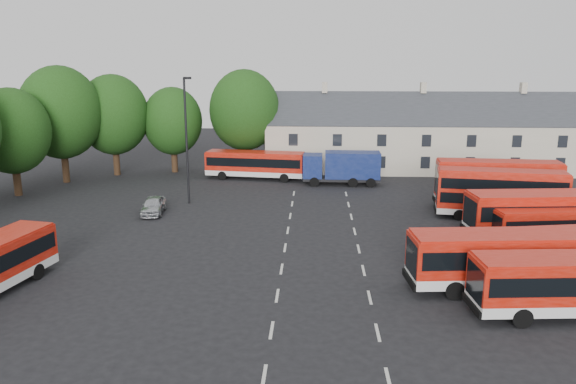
% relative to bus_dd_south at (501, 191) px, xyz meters
% --- Properties ---
extents(ground, '(140.00, 140.00, 0.00)m').
position_rel_bus_dd_south_xyz_m(ground, '(-16.78, -9.88, -2.29)').
color(ground, black).
rests_on(ground, ground).
extents(lane_markings, '(5.15, 33.80, 0.01)m').
position_rel_bus_dd_south_xyz_m(lane_markings, '(-14.28, -7.88, -2.29)').
color(lane_markings, beige).
rests_on(lane_markings, ground).
extents(treeline, '(29.92, 32.59, 12.01)m').
position_rel_bus_dd_south_xyz_m(treeline, '(-37.52, 9.48, 4.39)').
color(treeline, black).
rests_on(treeline, ground).
extents(terrace_houses, '(35.70, 7.13, 10.06)m').
position_rel_bus_dd_south_xyz_m(terrace_houses, '(-2.78, 20.12, 1.57)').
color(terrace_houses, beige).
rests_on(terrace_houses, ground).
extents(bus_row_b, '(11.83, 3.65, 3.29)m').
position_rel_bus_dd_south_xyz_m(bus_row_b, '(-3.69, -14.44, -0.31)').
color(bus_row_b, silver).
rests_on(bus_row_b, ground).
extents(bus_row_d, '(9.96, 3.52, 2.76)m').
position_rel_bus_dd_south_xyz_m(bus_row_d, '(2.12, -6.88, -0.64)').
color(bus_row_d, silver).
rests_on(bus_row_d, ground).
extents(bus_row_e, '(12.41, 3.91, 3.45)m').
position_rel_bus_dd_south_xyz_m(bus_row_e, '(2.14, -5.23, -0.22)').
color(bus_row_e, silver).
rests_on(bus_row_e, ground).
extents(bus_dd_south, '(10.04, 3.70, 4.02)m').
position_rel_bus_dd_south_xyz_m(bus_dd_south, '(0.00, 0.00, 0.00)').
color(bus_dd_south, silver).
rests_on(bus_dd_south, ground).
extents(bus_dd_north, '(10.34, 3.11, 4.18)m').
position_rel_bus_dd_south_xyz_m(bus_dd_north, '(0.79, 3.31, 0.09)').
color(bus_dd_north, silver).
rests_on(bus_dd_north, ground).
extents(bus_north, '(10.76, 3.83, 2.98)m').
position_rel_bus_dd_south_xyz_m(bus_north, '(-21.14, 14.53, -0.50)').
color(bus_north, silver).
rests_on(bus_north, ground).
extents(box_truck, '(7.82, 2.59, 3.40)m').
position_rel_bus_dd_south_xyz_m(box_truck, '(-11.97, 12.23, -0.38)').
color(box_truck, black).
rests_on(box_truck, ground).
extents(silver_car, '(2.12, 4.36, 1.43)m').
position_rel_bus_dd_south_xyz_m(silver_car, '(-28.18, 0.29, -1.58)').
color(silver_car, '#AFB3B8').
rests_on(silver_car, ground).
extents(lamppost, '(0.77, 0.48, 11.09)m').
position_rel_bus_dd_south_xyz_m(lamppost, '(-25.97, 3.86, 3.63)').
color(lamppost, black).
rests_on(lamppost, ground).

